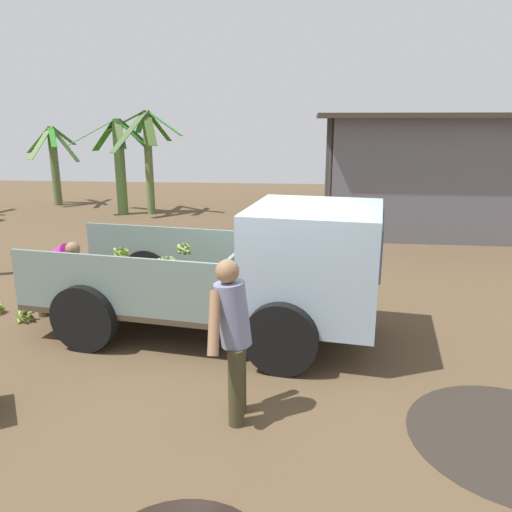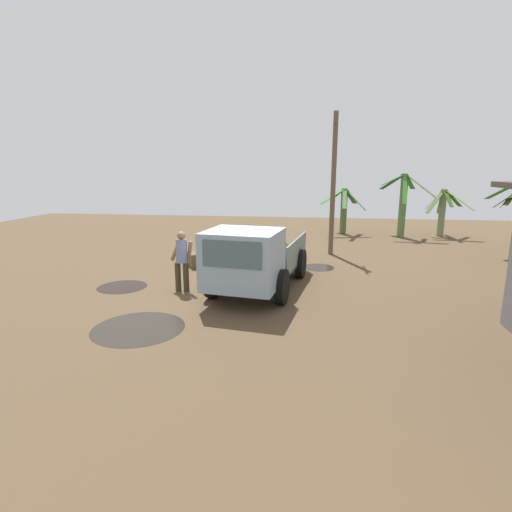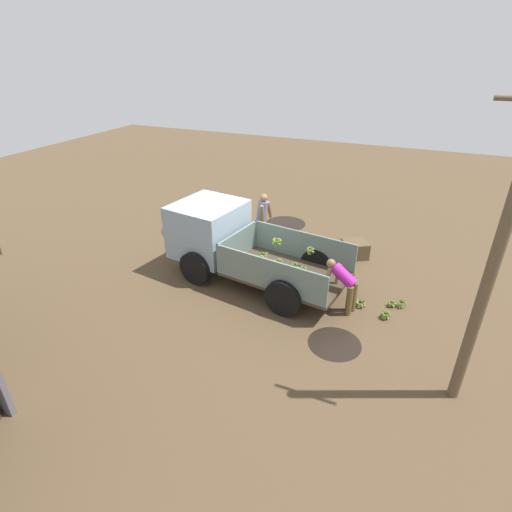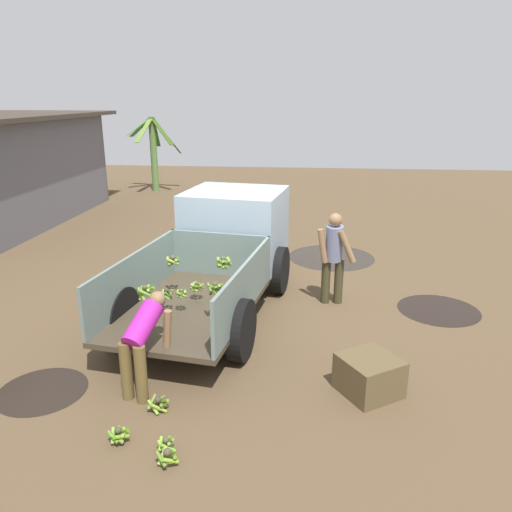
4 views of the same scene
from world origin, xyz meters
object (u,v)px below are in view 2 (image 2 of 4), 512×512
(cargo_truck, at_px, (249,261))
(person_foreground_visitor, at_px, (182,258))
(banana_bunch_on_ground_1, at_px, (281,258))
(banana_bunch_on_ground_0, at_px, (266,255))
(person_worker_loading, at_px, (280,247))
(utility_pole, at_px, (333,184))
(banana_bunch_on_ground_3, at_px, (267,257))
(wooden_crate_0, at_px, (199,259))
(banana_bunch_on_ground_2, at_px, (273,262))

(cargo_truck, height_order, person_foreground_visitor, cargo_truck)
(banana_bunch_on_ground_1, bearing_deg, banana_bunch_on_ground_0, -114.98)
(person_worker_loading, bearing_deg, banana_bunch_on_ground_0, -137.84)
(cargo_truck, height_order, person_worker_loading, cargo_truck)
(person_worker_loading, distance_m, banana_bunch_on_ground_1, 1.23)
(banana_bunch_on_ground_1, bearing_deg, utility_pole, 127.24)
(banana_bunch_on_ground_0, bearing_deg, person_foreground_visitor, -22.82)
(person_foreground_visitor, distance_m, person_worker_loading, 4.03)
(banana_bunch_on_ground_3, bearing_deg, banana_bunch_on_ground_1, 82.40)
(utility_pole, bearing_deg, person_worker_loading, -37.01)
(banana_bunch_on_ground_1, bearing_deg, person_foreground_visitor, -31.09)
(cargo_truck, xyz_separation_m, wooden_crate_0, (-3.25, -2.32, -0.79))
(cargo_truck, xyz_separation_m, person_worker_loading, (-3.48, 0.56, -0.29))
(person_foreground_visitor, height_order, wooden_crate_0, person_foreground_visitor)
(banana_bunch_on_ground_2, xyz_separation_m, banana_bunch_on_ground_3, (-0.71, -0.29, -0.00))
(banana_bunch_on_ground_1, height_order, banana_bunch_on_ground_3, banana_bunch_on_ground_1)
(person_worker_loading, distance_m, wooden_crate_0, 2.94)
(banana_bunch_on_ground_0, relative_size, banana_bunch_on_ground_1, 1.03)
(banana_bunch_on_ground_2, xyz_separation_m, wooden_crate_0, (0.65, -2.60, 0.15))
(cargo_truck, relative_size, banana_bunch_on_ground_0, 19.29)
(banana_bunch_on_ground_3, bearing_deg, person_worker_loading, 26.92)
(banana_bunch_on_ground_3, bearing_deg, cargo_truck, 0.15)
(person_worker_loading, distance_m, banana_bunch_on_ground_2, 0.83)
(banana_bunch_on_ground_2, bearing_deg, wooden_crate_0, -75.90)
(person_foreground_visitor, relative_size, banana_bunch_on_ground_2, 6.18)
(person_foreground_visitor, xyz_separation_m, wooden_crate_0, (-2.89, -0.35, -0.71))
(person_foreground_visitor, relative_size, banana_bunch_on_ground_0, 6.57)
(banana_bunch_on_ground_2, height_order, wooden_crate_0, wooden_crate_0)
(person_foreground_visitor, xyz_separation_m, banana_bunch_on_ground_3, (-4.25, 1.97, -0.86))
(banana_bunch_on_ground_0, bearing_deg, banana_bunch_on_ground_1, 65.02)
(person_foreground_visitor, xyz_separation_m, banana_bunch_on_ground_0, (-4.47, 1.88, -0.83))
(banana_bunch_on_ground_2, bearing_deg, banana_bunch_on_ground_0, -158.22)
(cargo_truck, xyz_separation_m, person_foreground_visitor, (-0.36, -1.98, -0.08))
(person_worker_loading, height_order, banana_bunch_on_ground_0, person_worker_loading)
(banana_bunch_on_ground_3, bearing_deg, wooden_crate_0, -59.56)
(person_worker_loading, xyz_separation_m, banana_bunch_on_ground_2, (-0.42, -0.28, -0.66))
(person_foreground_visitor, relative_size, person_worker_loading, 1.38)
(banana_bunch_on_ground_0, bearing_deg, banana_bunch_on_ground_2, 21.78)
(banana_bunch_on_ground_0, bearing_deg, person_worker_loading, 25.87)
(person_foreground_visitor, height_order, banana_bunch_on_ground_2, person_foreground_visitor)
(cargo_truck, bearing_deg, person_worker_loading, 179.73)
(cargo_truck, bearing_deg, banana_bunch_on_ground_3, -170.99)
(cargo_truck, bearing_deg, wooden_crate_0, -135.60)
(person_worker_loading, bearing_deg, utility_pole, 159.27)
(person_worker_loading, distance_m, banana_bunch_on_ground_3, 1.43)
(cargo_truck, relative_size, person_worker_loading, 4.07)
(utility_pole, distance_m, person_foreground_visitor, 7.40)
(person_worker_loading, xyz_separation_m, banana_bunch_on_ground_1, (-1.05, -0.02, -0.64))
(person_foreground_visitor, xyz_separation_m, person_worker_loading, (-3.12, 2.54, -0.20))
(person_worker_loading, bearing_deg, cargo_truck, 7.15)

